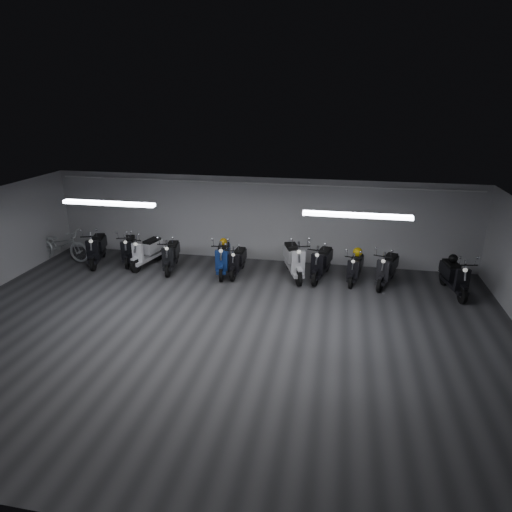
% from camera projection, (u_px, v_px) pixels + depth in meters
% --- Properties ---
extents(floor, '(14.00, 10.00, 0.01)m').
position_uv_depth(floor, '(218.00, 333.00, 10.24)').
color(floor, '#333235').
rests_on(floor, ground).
extents(ceiling, '(14.00, 10.00, 0.01)m').
position_uv_depth(ceiling, '(214.00, 217.00, 9.27)').
color(ceiling, gray).
rests_on(ceiling, ground).
extents(back_wall, '(14.00, 0.01, 2.80)m').
position_uv_depth(back_wall, '(258.00, 220.00, 14.37)').
color(back_wall, '#AAAAAD').
rests_on(back_wall, ground).
extents(front_wall, '(14.00, 0.01, 2.80)m').
position_uv_depth(front_wall, '(100.00, 441.00, 5.15)').
color(front_wall, '#AAAAAD').
rests_on(front_wall, ground).
extents(fluor_strip_left, '(2.40, 0.18, 0.08)m').
position_uv_depth(fluor_strip_left, '(109.00, 203.00, 10.75)').
color(fluor_strip_left, white).
rests_on(fluor_strip_left, ceiling).
extents(fluor_strip_right, '(2.40, 0.18, 0.08)m').
position_uv_depth(fluor_strip_right, '(357.00, 215.00, 9.68)').
color(fluor_strip_right, white).
rests_on(fluor_strip_right, ceiling).
extents(conduit, '(13.60, 0.05, 0.05)m').
position_uv_depth(conduit, '(258.00, 183.00, 13.87)').
color(conduit, white).
rests_on(conduit, back_wall).
extents(scooter_0, '(1.14, 1.98, 1.40)m').
position_uv_depth(scooter_0, '(96.00, 244.00, 14.22)').
color(scooter_0, black).
rests_on(scooter_0, floor).
extents(scooter_1, '(1.08, 1.81, 1.28)m').
position_uv_depth(scooter_1, '(128.00, 244.00, 14.34)').
color(scooter_1, black).
rests_on(scooter_1, floor).
extents(scooter_2, '(0.97, 1.89, 1.34)m').
position_uv_depth(scooter_2, '(146.00, 247.00, 14.01)').
color(scooter_2, silver).
rests_on(scooter_2, floor).
extents(scooter_3, '(0.87, 1.82, 1.30)m').
position_uv_depth(scooter_3, '(171.00, 251.00, 13.72)').
color(scooter_3, black).
rests_on(scooter_3, floor).
extents(scooter_4, '(0.90, 1.91, 1.37)m').
position_uv_depth(scooter_4, '(223.00, 253.00, 13.43)').
color(scooter_4, navy).
rests_on(scooter_4, floor).
extents(scooter_5, '(0.58, 1.60, 1.18)m').
position_uv_depth(scooter_5, '(237.00, 257.00, 13.39)').
color(scooter_5, black).
rests_on(scooter_5, floor).
extents(scooter_6, '(1.29, 2.11, 1.49)m').
position_uv_depth(scooter_6, '(294.00, 254.00, 13.13)').
color(scooter_6, silver).
rests_on(scooter_6, floor).
extents(scooter_7, '(1.00, 1.91, 1.36)m').
position_uv_depth(scooter_7, '(322.00, 257.00, 13.06)').
color(scooter_7, black).
rests_on(scooter_7, floor).
extents(scooter_8, '(0.84, 1.66, 1.18)m').
position_uv_depth(scooter_8, '(356.00, 263.00, 12.85)').
color(scooter_8, black).
rests_on(scooter_8, floor).
extents(scooter_9, '(1.17, 1.87, 1.32)m').
position_uv_depth(scooter_9, '(387.00, 264.00, 12.62)').
color(scooter_9, black).
rests_on(scooter_9, floor).
extents(bicycle, '(2.08, 0.83, 1.32)m').
position_uv_depth(bicycle, '(61.00, 242.00, 14.54)').
color(bicycle, silver).
rests_on(bicycle, floor).
extents(scooter_10, '(0.93, 1.89, 1.35)m').
position_uv_depth(scooter_10, '(455.00, 271.00, 12.04)').
color(scooter_10, black).
rests_on(scooter_10, floor).
extents(helmet_0, '(0.25, 0.25, 0.25)m').
position_uv_depth(helmet_0, '(453.00, 258.00, 12.17)').
color(helmet_0, black).
rests_on(helmet_0, scooter_10).
extents(helmet_1, '(0.28, 0.28, 0.28)m').
position_uv_depth(helmet_1, '(358.00, 252.00, 12.95)').
color(helmet_1, '#C79E0B').
rests_on(helmet_1, scooter_8).
extents(helmet_2, '(0.24, 0.24, 0.24)m').
position_uv_depth(helmet_2, '(223.00, 242.00, 13.57)').
color(helmet_2, '#BA830A').
rests_on(helmet_2, scooter_4).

